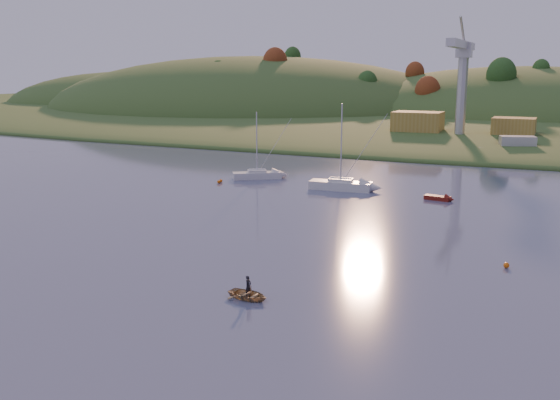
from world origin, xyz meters
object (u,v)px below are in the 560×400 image
at_px(sailboat_far, 341,184).
at_px(canoe, 248,295).
at_px(red_tender, 443,198).
at_px(sailboat_near, 257,174).

relative_size(sailboat_far, canoe, 3.75).
relative_size(canoe, red_tender, 0.80).
distance_m(sailboat_near, red_tender, 29.98).
height_order(canoe, red_tender, red_tender).
relative_size(sailboat_far, red_tender, 3.01).
distance_m(sailboat_far, canoe, 44.51).
bearing_deg(sailboat_far, red_tender, -11.17).
bearing_deg(red_tender, sailboat_far, -176.44).
bearing_deg(sailboat_near, canoe, -98.24).
height_order(sailboat_near, canoe, sailboat_near).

